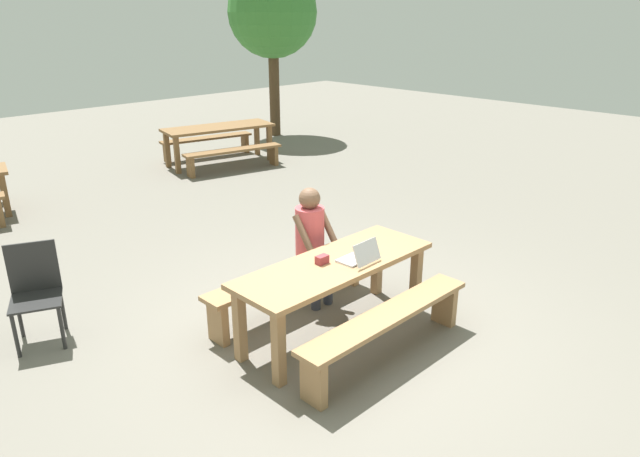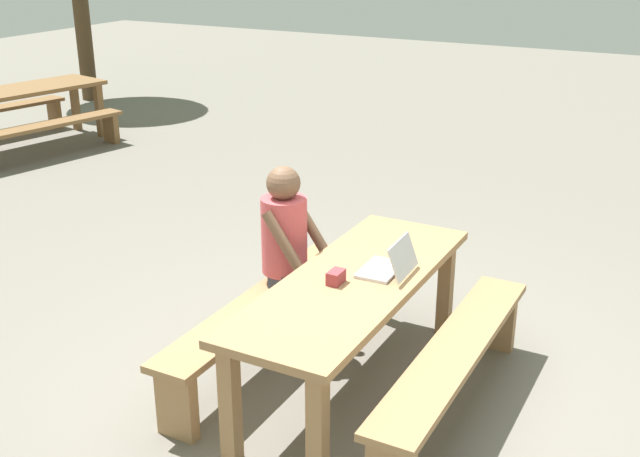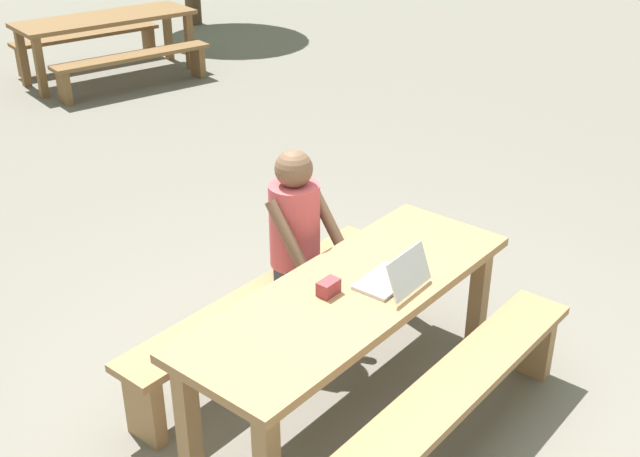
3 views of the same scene
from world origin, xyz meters
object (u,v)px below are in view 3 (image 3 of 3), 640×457
Objects in this scene: person_seated at (299,234)px; picnic_table_front at (351,307)px; laptop at (395,277)px; picnic_table_rear at (106,25)px; small_pouch at (328,287)px.

picnic_table_front is at bearing -115.45° from person_seated.
laptop is 7.00m from picnic_table_rear.
laptop reaches higher than picnic_table_rear.
person_seated is 6.26m from picnic_table_rear.
laptop is 0.15× the size of picnic_table_rear.
picnic_table_rear is (3.20, 6.15, -0.13)m from small_pouch.
laptop is 0.35m from small_pouch.
small_pouch reaches higher than picnic_table_rear.
small_pouch is at bearing -39.84° from laptop.
laptop is 2.83× the size of small_pouch.
person_seated is at bearing -104.44° from picnic_table_rear.
person_seated is at bearing 53.68° from small_pouch.
laptop is 0.77m from person_seated.
picnic_table_rear is (3.08, 6.21, 0.02)m from picnic_table_front.
picnic_table_front is 0.20m from small_pouch.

